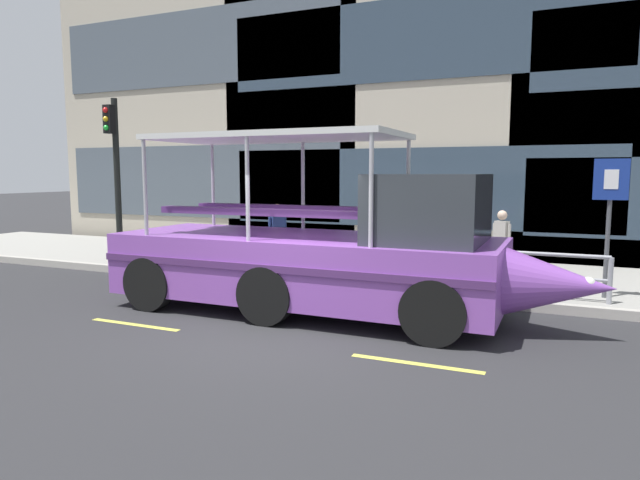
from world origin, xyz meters
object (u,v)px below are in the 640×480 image
Objects in this scene: pedestrian_mid_right at (278,231)px; parking_sign at (610,204)px; traffic_light_pole at (115,164)px; leaned_bicycle at (171,249)px; pedestrian_mid_left at (413,233)px; pedestrian_near_bow at (501,238)px; duck_tour_boat at (330,255)px.

parking_sign is at bearing -0.58° from pedestrian_mid_right.
leaned_bicycle is (1.46, 0.32, -2.21)m from traffic_light_pole.
pedestrian_mid_left is at bearing 12.72° from pedestrian_mid_right.
leaned_bicycle is 1.13× the size of pedestrian_near_bow.
pedestrian_mid_right is (-2.47, 2.63, 0.09)m from duck_tour_boat.
pedestrian_near_bow is 1.93m from pedestrian_mid_left.
duck_tour_boat is 3.61m from pedestrian_mid_right.
duck_tour_boat is (5.53, -2.48, 0.51)m from leaned_bicycle.
traffic_light_pole reaches higher than pedestrian_mid_right.
parking_sign reaches higher than leaned_bicycle.
traffic_light_pole is at bearing -174.08° from pedestrian_mid_right.
leaned_bicycle is 1.07× the size of pedestrian_mid_left.
traffic_light_pole is 2.67m from leaned_bicycle.
traffic_light_pole is 2.45× the size of leaned_bicycle.
pedestrian_mid_right is (-7.04, 0.07, -0.80)m from parking_sign.
pedestrian_near_bow is at bearing 153.82° from parking_sign.
pedestrian_mid_left is 3.20m from pedestrian_mid_right.
pedestrian_near_bow is at bearing 6.16° from pedestrian_mid_left.
traffic_light_pole is 9.81m from pedestrian_near_bow.
traffic_light_pole reaches higher than pedestrian_near_bow.
duck_tour_boat is at bearing -101.04° from pedestrian_mid_left.
parking_sign is 1.69× the size of pedestrian_near_bow.
leaned_bicycle is 6.08m from duck_tour_boat.
pedestrian_mid_right is (4.53, 0.47, -1.60)m from traffic_light_pole.
traffic_light_pole is 7.52m from duck_tour_boat.
pedestrian_near_bow is at bearing 10.25° from pedestrian_mid_right.
parking_sign is at bearing -26.18° from pedestrian_near_bow.
traffic_light_pole is at bearing 162.84° from duck_tour_boat.
leaned_bicycle is at bearing -177.17° from pedestrian_mid_right.
pedestrian_mid_right is at bearing 2.83° from leaned_bicycle.
pedestrian_mid_left is at bearing 8.73° from traffic_light_pole.
leaned_bicycle is 1.08× the size of pedestrian_mid_right.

